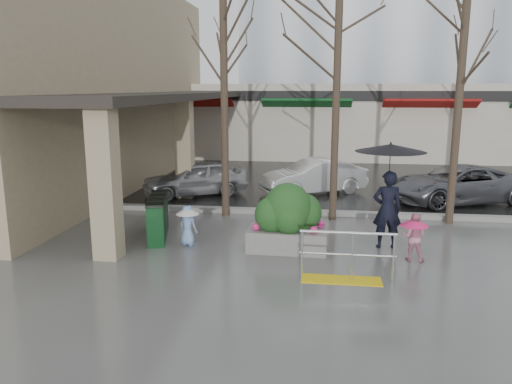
% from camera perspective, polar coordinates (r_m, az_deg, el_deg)
% --- Properties ---
extents(ground, '(120.00, 120.00, 0.00)m').
position_cam_1_polar(ground, '(11.48, 2.96, -7.51)').
color(ground, '#51514F').
rests_on(ground, ground).
extents(street_asphalt, '(120.00, 36.00, 0.01)m').
position_cam_1_polar(street_asphalt, '(33.03, 6.12, 5.16)').
color(street_asphalt, black).
rests_on(street_asphalt, ground).
extents(curb, '(120.00, 0.30, 0.15)m').
position_cam_1_polar(curb, '(15.28, 4.20, -2.30)').
color(curb, gray).
rests_on(curb, ground).
extents(near_building, '(6.00, 18.00, 8.00)m').
position_cam_1_polar(near_building, '(21.22, -20.48, 11.65)').
color(near_building, tan).
rests_on(near_building, ground).
extents(canopy_slab, '(2.80, 18.00, 0.25)m').
position_cam_1_polar(canopy_slab, '(19.63, -9.29, 11.17)').
color(canopy_slab, '#2D2823').
rests_on(canopy_slab, pillar_front).
extents(pillar_front, '(0.55, 0.55, 3.50)m').
position_cam_1_polar(pillar_front, '(11.52, -16.87, 1.08)').
color(pillar_front, tan).
rests_on(pillar_front, ground).
extents(pillar_back, '(0.55, 0.55, 3.50)m').
position_cam_1_polar(pillar_back, '(17.58, -8.15, 5.02)').
color(pillar_back, tan).
rests_on(pillar_back, ground).
extents(storefront_row, '(34.00, 6.74, 4.00)m').
position_cam_1_polar(storefront_row, '(28.84, 10.00, 8.10)').
color(storefront_row, beige).
rests_on(storefront_row, ground).
extents(handrail, '(1.90, 0.50, 1.03)m').
position_cam_1_polar(handrail, '(10.20, 10.13, -7.96)').
color(handrail, yellow).
rests_on(handrail, ground).
extents(tree_west, '(3.20, 3.20, 6.80)m').
position_cam_1_polar(tree_west, '(14.73, -3.73, 16.81)').
color(tree_west, '#382B21').
rests_on(tree_west, ground).
extents(tree_midwest, '(3.20, 3.20, 7.00)m').
position_cam_1_polar(tree_midwest, '(14.47, 9.39, 17.37)').
color(tree_midwest, '#382B21').
rests_on(tree_midwest, ground).
extents(tree_mideast, '(3.20, 3.20, 6.50)m').
position_cam_1_polar(tree_mideast, '(14.89, 22.60, 15.05)').
color(tree_mideast, '#382B21').
rests_on(tree_mideast, ground).
extents(woman, '(1.66, 1.66, 2.56)m').
position_cam_1_polar(woman, '(12.18, 14.93, 1.15)').
color(woman, black).
rests_on(woman, ground).
extents(child_pink, '(0.63, 0.63, 1.09)m').
position_cam_1_polar(child_pink, '(11.67, 17.59, -4.52)').
color(child_pink, pink).
rests_on(child_pink, ground).
extents(child_blue, '(0.58, 0.58, 1.01)m').
position_cam_1_polar(child_blue, '(12.32, -7.81, -3.32)').
color(child_blue, '#7FA2E2').
rests_on(child_blue, ground).
extents(planter, '(1.89, 1.10, 1.63)m').
position_cam_1_polar(planter, '(11.79, 3.69, -3.03)').
color(planter, slate).
rests_on(planter, ground).
extents(news_boxes, '(0.89, 1.96, 1.07)m').
position_cam_1_polar(news_boxes, '(13.09, -11.14, -2.83)').
color(news_boxes, '#0B3315').
rests_on(news_boxes, ground).
extents(car_a, '(3.95, 3.12, 1.26)m').
position_cam_1_polar(car_a, '(17.98, -7.00, 1.59)').
color(car_a, '#A4A5A9').
rests_on(car_a, ground).
extents(car_b, '(3.99, 3.02, 1.26)m').
position_cam_1_polar(car_b, '(18.30, 6.64, 1.78)').
color(car_b, white).
rests_on(car_b, ground).
extents(car_c, '(4.98, 3.54, 1.26)m').
position_cam_1_polar(car_c, '(18.02, 21.98, 0.83)').
color(car_c, slate).
rests_on(car_c, ground).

